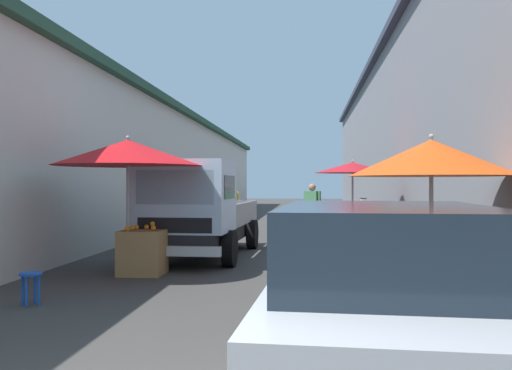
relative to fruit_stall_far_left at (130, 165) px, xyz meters
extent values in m
plane|color=#3D3A38|center=(6.92, -2.05, -1.95)|extent=(90.00, 90.00, 0.00)
cube|color=beige|center=(9.17, 5.24, 0.22)|extent=(49.50, 7.00, 4.33)
cube|color=#284C38|center=(9.17, 5.24, 2.50)|extent=(49.80, 7.50, 0.24)
cube|color=gray|center=(9.17, -9.34, 1.31)|extent=(49.50, 7.00, 6.50)
cube|color=#383D4C|center=(9.17, -9.34, 4.68)|extent=(49.80, 7.50, 0.24)
cylinder|color=#9E9EA3|center=(-0.02, 0.03, -0.75)|extent=(0.06, 0.06, 2.39)
cone|color=red|center=(-0.02, 0.03, 0.22)|extent=(2.62, 2.62, 0.45)
sphere|color=#9E9EA3|center=(-0.02, 0.03, 0.48)|extent=(0.07, 0.07, 0.07)
cube|color=#9E7547|center=(0.15, -0.19, -1.55)|extent=(0.71, 0.77, 0.79)
sphere|color=orange|center=(0.08, 0.00, -1.11)|extent=(0.09, 0.09, 0.09)
sphere|color=orange|center=(0.26, -0.04, -1.11)|extent=(0.09, 0.09, 0.09)
sphere|color=orange|center=(0.32, -0.20, -1.11)|extent=(0.09, 0.09, 0.09)
sphere|color=orange|center=(0.13, -0.39, -1.11)|extent=(0.09, 0.09, 0.09)
sphere|color=orange|center=(0.36, -0.30, -1.06)|extent=(0.09, 0.09, 0.09)
sphere|color=orange|center=(-0.03, 0.04, -1.11)|extent=(0.09, 0.09, 0.09)
cylinder|color=#9E9EA3|center=(6.57, -4.40, -0.83)|extent=(0.06, 0.06, 2.24)
cone|color=red|center=(6.57, -4.40, 0.14)|extent=(2.21, 2.21, 0.30)
sphere|color=#9E9EA3|center=(6.57, -4.40, 0.33)|extent=(0.07, 0.07, 0.07)
cube|color=olive|center=(6.64, -4.47, -1.56)|extent=(0.70, 0.77, 0.76)
sphere|color=orange|center=(6.71, -4.25, -1.08)|extent=(0.09, 0.09, 0.09)
sphere|color=orange|center=(6.76, -4.45, -1.14)|extent=(0.09, 0.09, 0.09)
sphere|color=orange|center=(6.50, -4.61, -1.14)|extent=(0.09, 0.09, 0.09)
cylinder|color=#9E9EA3|center=(-1.80, -4.77, -0.84)|extent=(0.06, 0.06, 2.21)
cone|color=#D84C14|center=(-1.80, -4.77, 0.02)|extent=(2.22, 2.22, 0.49)
sphere|color=#9E9EA3|center=(-1.80, -4.77, 0.31)|extent=(0.07, 0.07, 0.07)
cube|color=olive|center=(-2.04, -4.66, -1.57)|extent=(0.86, 0.64, 0.75)
sphere|color=orange|center=(-1.80, -4.59, -1.15)|extent=(0.09, 0.09, 0.09)
sphere|color=orange|center=(-2.08, -4.52, -1.15)|extent=(0.09, 0.09, 0.09)
sphere|color=orange|center=(-2.09, -4.85, -1.15)|extent=(0.09, 0.09, 0.09)
sphere|color=orange|center=(-1.91, -4.55, -1.09)|extent=(0.09, 0.09, 0.09)
sphere|color=orange|center=(-2.18, -4.70, -1.15)|extent=(0.09, 0.09, 0.09)
cube|color=#ADAFB5|center=(-4.96, -3.71, -1.38)|extent=(3.98, 1.92, 0.64)
cube|color=#19232D|center=(-5.11, -3.70, -0.78)|extent=(2.42, 1.63, 0.56)
cube|color=black|center=(-3.05, -3.81, -1.60)|extent=(0.19, 1.65, 0.20)
cube|color=silver|center=(-3.00, -3.23, -1.32)|extent=(0.07, 0.24, 0.14)
cube|color=silver|center=(-3.07, -4.39, -1.32)|extent=(0.07, 0.24, 0.14)
cylinder|color=black|center=(-3.59, -2.92, -1.65)|extent=(0.61, 0.23, 0.60)
cylinder|color=black|center=(-3.68, -4.64, -1.65)|extent=(0.61, 0.23, 0.60)
cube|color=black|center=(2.83, -0.80, -1.45)|extent=(4.86, 1.67, 0.36)
cube|color=#ADC6E0|center=(1.20, -0.73, -0.57)|extent=(1.61, 1.81, 1.40)
cube|color=#19232D|center=(0.46, -0.70, -0.39)|extent=(0.12, 1.47, 0.63)
cube|color=#19232D|center=(1.20, -0.73, -0.39)|extent=(1.12, 1.82, 0.45)
cube|color=black|center=(0.45, -0.69, -1.09)|extent=(0.12, 1.40, 0.28)
cube|color=silver|center=(0.37, -0.69, -1.55)|extent=(0.20, 1.75, 0.18)
cube|color=gray|center=(3.61, -1.65, -1.02)|extent=(3.16, 0.20, 0.50)
cube|color=gray|center=(3.68, -0.01, -1.02)|extent=(3.16, 0.20, 0.50)
cube|color=gray|center=(5.20, -0.90, -1.02)|extent=(0.13, 1.65, 0.50)
cylinder|color=black|center=(1.16, -1.60, -1.59)|extent=(0.73, 0.25, 0.72)
cylinder|color=black|center=(1.24, 0.15, -1.59)|extent=(0.73, 0.25, 0.72)
cylinder|color=black|center=(4.23, -1.73, -1.59)|extent=(0.73, 0.25, 0.72)
cylinder|color=black|center=(4.31, 0.02, -1.59)|extent=(0.73, 0.25, 0.72)
cylinder|color=#232328|center=(8.95, -0.42, -1.56)|extent=(0.14, 0.14, 0.78)
cylinder|color=#232328|center=(8.95, -0.58, -1.56)|extent=(0.14, 0.14, 0.78)
cube|color=#D8C666|center=(8.95, -0.50, -0.87)|extent=(0.20, 0.46, 0.59)
sphere|color=#A57A5B|center=(8.95, -0.50, -0.47)|extent=(0.21, 0.21, 0.21)
cylinder|color=#D8C666|center=(8.95, -0.22, -0.84)|extent=(0.08, 0.08, 0.53)
cylinder|color=#D8C666|center=(8.95, -0.77, -0.84)|extent=(0.08, 0.08, 0.53)
cylinder|color=navy|center=(7.33, -3.19, -1.54)|extent=(0.14, 0.14, 0.80)
cylinder|color=navy|center=(7.23, -3.31, -1.54)|extent=(0.14, 0.14, 0.80)
cube|color=#4C8C59|center=(7.28, -3.25, -0.84)|extent=(0.45, 0.49, 0.60)
sphere|color=#A57A5B|center=(7.28, -3.25, -0.43)|extent=(0.22, 0.22, 0.22)
cylinder|color=#4C8C59|center=(7.46, -3.03, -0.81)|extent=(0.08, 0.08, 0.54)
cylinder|color=#4C8C59|center=(7.10, -3.47, -0.81)|extent=(0.08, 0.08, 0.54)
cylinder|color=black|center=(9.88, -4.96, -1.73)|extent=(0.45, 0.20, 0.44)
cylinder|color=black|center=(8.68, -5.30, -1.73)|extent=(0.45, 0.22, 0.44)
cube|color=red|center=(9.23, -5.14, -1.68)|extent=(0.94, 0.51, 0.08)
ellipsoid|color=black|center=(8.94, -5.22, -1.31)|extent=(0.61, 0.40, 0.20)
cube|color=red|center=(9.84, -4.97, -1.28)|extent=(0.22, 0.35, 0.56)
cylinder|color=silver|center=(9.77, -4.99, -1.18)|extent=(0.28, 0.13, 0.68)
cylinder|color=black|center=(9.69, -5.02, -0.83)|extent=(0.54, 0.18, 0.04)
cylinder|color=#194CB2|center=(-2.40, 0.55, -1.53)|extent=(0.30, 0.30, 0.03)
cylinder|color=#194CB2|center=(-2.29, 0.55, -1.74)|extent=(0.04, 0.04, 0.42)
cylinder|color=#194CB2|center=(-2.40, 0.66, -1.74)|extent=(0.04, 0.04, 0.42)
cylinder|color=#194CB2|center=(-2.51, 0.55, -1.74)|extent=(0.04, 0.04, 0.42)
cylinder|color=#194CB2|center=(-2.40, 0.44, -1.74)|extent=(0.04, 0.04, 0.42)
camera|label=1|loc=(-9.33, -3.12, -0.34)|focal=38.31mm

